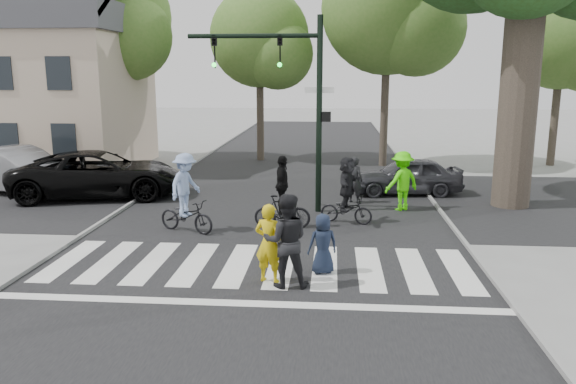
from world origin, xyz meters
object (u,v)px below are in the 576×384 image
(car_grey, at_px, (406,176))
(car_suv, at_px, (100,174))
(car_silver, at_px, (17,170))
(cyclist_left, at_px, (186,198))
(cyclist_right, at_px, (347,194))
(pedestrian_child, at_px, (323,244))
(pedestrian_adult, at_px, (286,241))
(cyclist_mid, at_px, (282,199))
(traffic_signal, at_px, (292,87))
(pedestrian_woman, at_px, (269,243))

(car_grey, bearing_deg, car_suv, -88.11)
(car_silver, bearing_deg, car_grey, -68.66)
(car_suv, relative_size, car_grey, 1.50)
(cyclist_left, distance_m, car_suv, 5.92)
(cyclist_right, height_order, car_silver, cyclist_right)
(pedestrian_child, height_order, pedestrian_adult, pedestrian_adult)
(cyclist_mid, bearing_deg, cyclist_right, 21.03)
(pedestrian_adult, distance_m, car_grey, 10.02)
(cyclist_left, distance_m, car_grey, 8.66)
(pedestrian_adult, height_order, cyclist_right, cyclist_right)
(pedestrian_child, bearing_deg, car_silver, -52.34)
(pedestrian_child, height_order, car_suv, car_suv)
(car_silver, height_order, car_grey, car_silver)
(traffic_signal, xyz_separation_m, cyclist_right, (1.70, -1.33, -3.03))
(cyclist_left, distance_m, cyclist_right, 4.59)
(cyclist_left, height_order, car_grey, cyclist_left)
(cyclist_right, bearing_deg, traffic_signal, 142.07)
(cyclist_mid, height_order, car_silver, cyclist_mid)
(car_silver, bearing_deg, pedestrian_child, -106.19)
(pedestrian_woman, relative_size, cyclist_left, 0.77)
(cyclist_left, bearing_deg, car_grey, 39.83)
(car_silver, bearing_deg, traffic_signal, -83.53)
(car_grey, bearing_deg, cyclist_mid, -44.64)
(cyclist_left, bearing_deg, car_silver, 148.20)
(pedestrian_adult, bearing_deg, cyclist_mid, -89.70)
(pedestrian_adult, height_order, car_silver, pedestrian_adult)
(car_suv, relative_size, car_silver, 1.16)
(cyclist_left, bearing_deg, pedestrian_adult, -51.11)
(pedestrian_child, relative_size, car_grey, 0.34)
(cyclist_right, bearing_deg, pedestrian_adult, -104.70)
(pedestrian_woman, distance_m, car_suv, 10.38)
(pedestrian_adult, distance_m, car_suv, 10.80)
(traffic_signal, bearing_deg, car_grey, 36.58)
(pedestrian_woman, bearing_deg, car_grey, -96.07)
(car_suv, xyz_separation_m, car_silver, (-3.33, 0.50, 0.01))
(pedestrian_woman, xyz_separation_m, pedestrian_child, (1.11, 0.62, -0.17))
(pedestrian_child, xyz_separation_m, car_silver, (-11.33, 7.64, 0.17))
(pedestrian_adult, relative_size, car_silver, 0.38)
(car_grey, bearing_deg, cyclist_right, -33.11)
(car_grey, bearing_deg, traffic_signal, -58.75)
(car_suv, height_order, car_grey, car_suv)
(traffic_signal, xyz_separation_m, cyclist_left, (-2.70, -2.62, -2.95))
(pedestrian_woman, bearing_deg, car_suv, -31.04)
(car_suv, distance_m, car_silver, 3.36)
(cyclist_left, bearing_deg, pedestrian_woman, -53.08)
(car_silver, distance_m, car_grey, 14.21)
(pedestrian_woman, xyz_separation_m, car_silver, (-10.23, 8.26, -0.01))
(pedestrian_woman, bearing_deg, traffic_signal, -72.75)
(car_suv, bearing_deg, pedestrian_woman, -151.33)
(traffic_signal, bearing_deg, pedestrian_woman, -90.08)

